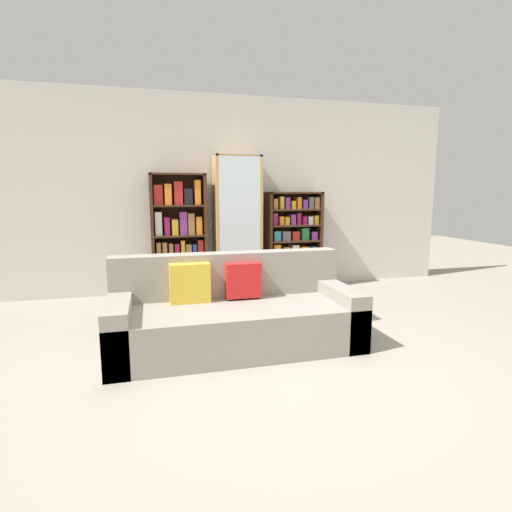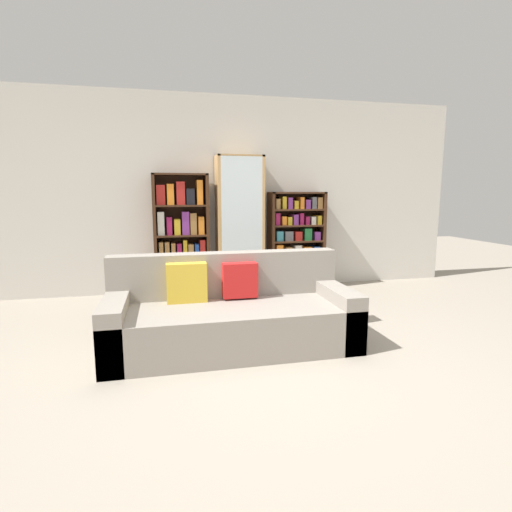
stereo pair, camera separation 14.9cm
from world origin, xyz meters
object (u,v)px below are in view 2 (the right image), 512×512
object	(u,v)px
display_cabinet	(240,225)
bookshelf_right	(296,242)
couch	(231,315)
wine_bottle	(276,292)
bookshelf_left	(181,237)

from	to	relation	value
display_cabinet	bookshelf_right	bearing A→B (deg)	1.18
couch	display_cabinet	xyz separation A→B (m)	(0.45, 1.97, 0.66)
wine_bottle	bookshelf_left	bearing A→B (deg)	144.64
couch	display_cabinet	size ratio (longest dim) A/B	1.16
display_cabinet	bookshelf_left	bearing A→B (deg)	178.82
couch	wine_bottle	size ratio (longest dim) A/B	5.48
bookshelf_right	bookshelf_left	bearing A→B (deg)	-179.98
couch	bookshelf_left	world-z (taller)	bookshelf_left
display_cabinet	bookshelf_right	world-z (taller)	display_cabinet
bookshelf_left	bookshelf_right	world-z (taller)	bookshelf_left
couch	bookshelf_right	size ratio (longest dim) A/B	1.57
bookshelf_right	wine_bottle	world-z (taller)	bookshelf_right
wine_bottle	couch	bearing A→B (deg)	-122.41
couch	bookshelf_right	world-z (taller)	bookshelf_right
display_cabinet	wine_bottle	world-z (taller)	display_cabinet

